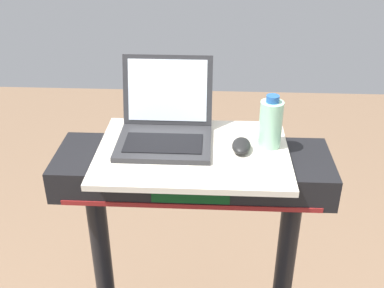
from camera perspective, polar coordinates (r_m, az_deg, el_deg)
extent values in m
cylinder|color=black|center=(1.92, -10.48, -15.50)|extent=(0.07, 0.07, 0.89)
cylinder|color=black|center=(1.90, 10.81, -16.23)|extent=(0.07, 0.07, 0.89)
cube|color=black|center=(1.57, 0.09, -3.11)|extent=(0.90, 0.28, 0.11)
cube|color=#0C3F19|center=(1.45, -0.19, -6.12)|extent=(0.24, 0.01, 0.06)
cube|color=maroon|center=(1.47, -0.19, -7.53)|extent=(0.81, 0.00, 0.02)
cube|color=beige|center=(1.53, 0.10, -1.05)|extent=(0.62, 0.44, 0.02)
cube|color=#2D2D30|center=(1.55, -3.37, 0.10)|extent=(0.31, 0.24, 0.02)
cube|color=black|center=(1.53, -3.45, 0.12)|extent=(0.25, 0.13, 0.00)
cube|color=#2D2D30|center=(1.63, -2.95, 6.47)|extent=(0.31, 0.07, 0.23)
cube|color=white|center=(1.63, -2.97, 6.45)|extent=(0.27, 0.06, 0.20)
ellipsoid|color=black|center=(1.53, 5.95, -0.20)|extent=(0.07, 0.10, 0.03)
cylinder|color=#9EDBB2|center=(1.54, 9.41, 2.35)|extent=(0.07, 0.07, 0.16)
cylinder|color=#2659A5|center=(1.50, 9.68, 5.37)|extent=(0.04, 0.04, 0.02)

